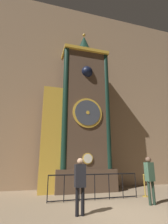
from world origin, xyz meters
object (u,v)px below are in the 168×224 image
Objects in this scene: visitor_far at (150,175)px; stanchion_post at (145,189)px; clock_tower at (79,117)px; visitor_near at (80,180)px.

visitor_far is 1.78× the size of stanchion_post.
clock_tower reaches higher than visitor_near.
visitor_near is at bearing -103.86° from clock_tower.
clock_tower reaches higher than visitor_far.
visitor_near is 0.96× the size of visitor_far.
clock_tower is 5.19m from stanchion_post.
visitor_far is at bearing -62.41° from clock_tower.
stanchion_post is (0.71, 1.46, -0.76)m from visitor_far.
stanchion_post is (2.65, -2.25, -3.86)m from clock_tower.
visitor_near is at bearing -151.56° from stanchion_post.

